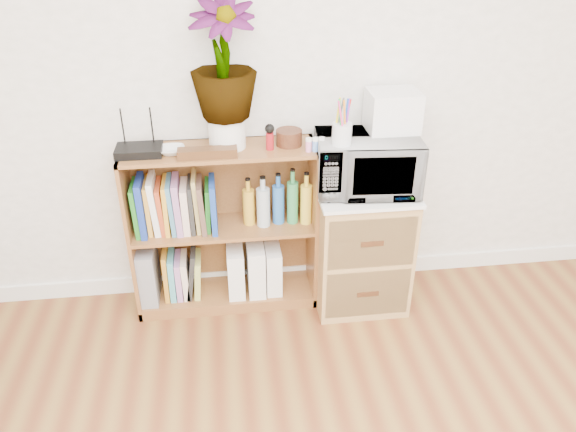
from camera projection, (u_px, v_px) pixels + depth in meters
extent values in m
cube|color=white|center=(285.00, 273.00, 3.44)|extent=(4.00, 0.02, 0.10)
cube|color=brown|center=(224.00, 229.00, 3.07)|extent=(1.00, 0.30, 0.95)
cube|color=#9E7542|center=(360.00, 247.00, 3.15)|extent=(0.50, 0.45, 0.70)
imported|color=white|center=(367.00, 163.00, 2.88)|extent=(0.55, 0.39, 0.29)
cylinder|color=silver|center=(342.00, 134.00, 2.70)|extent=(0.10, 0.10, 0.11)
cube|color=white|center=(392.00, 111.00, 2.85)|extent=(0.26, 0.21, 0.20)
cube|color=black|center=(139.00, 150.00, 2.76)|extent=(0.23, 0.15, 0.04)
imported|color=silver|center=(172.00, 150.00, 2.77)|extent=(0.13, 0.13, 0.03)
cylinder|color=white|center=(227.00, 132.00, 2.81)|extent=(0.18, 0.18, 0.16)
imported|color=#35772F|center=(223.00, 60.00, 2.63)|extent=(0.32, 0.32, 0.57)
cube|color=#3C2010|center=(208.00, 153.00, 2.73)|extent=(0.29, 0.07, 0.05)
cylinder|color=maroon|center=(270.00, 141.00, 2.80)|extent=(0.04, 0.04, 0.09)
cylinder|color=#35180E|center=(289.00, 137.00, 2.86)|extent=(0.13, 0.13, 0.08)
cube|color=pink|center=(315.00, 146.00, 2.79)|extent=(0.10, 0.04, 0.05)
cube|color=gray|center=(148.00, 271.00, 3.14)|extent=(0.10, 0.26, 0.33)
cube|color=white|center=(236.00, 269.00, 3.19)|extent=(0.09, 0.23, 0.29)
cube|color=white|center=(256.00, 267.00, 3.20)|extent=(0.09, 0.24, 0.30)
cube|color=white|center=(273.00, 267.00, 3.22)|extent=(0.09, 0.22, 0.27)
cube|color=#217B20|center=(137.00, 208.00, 2.94)|extent=(0.03, 0.20, 0.28)
cube|color=navy|center=(142.00, 205.00, 2.93)|extent=(0.04, 0.20, 0.31)
cube|color=gold|center=(149.00, 207.00, 2.94)|extent=(0.03, 0.20, 0.28)
cube|color=white|center=(155.00, 205.00, 2.94)|extent=(0.05, 0.20, 0.31)
cube|color=#AF3F1E|center=(161.00, 208.00, 2.95)|extent=(0.04, 0.20, 0.27)
cube|color=gold|center=(167.00, 206.00, 2.95)|extent=(0.02, 0.20, 0.28)
cube|color=teal|center=(172.00, 205.00, 2.95)|extent=(0.04, 0.20, 0.29)
cube|color=#9D6A9F|center=(178.00, 204.00, 2.96)|extent=(0.04, 0.20, 0.30)
cube|color=beige|center=(186.00, 207.00, 2.97)|extent=(0.04, 0.20, 0.26)
cube|color=#242424|center=(192.00, 205.00, 2.97)|extent=(0.02, 0.20, 0.27)
cube|color=tan|center=(196.00, 202.00, 2.96)|extent=(0.03, 0.20, 0.31)
cube|color=brown|center=(202.00, 204.00, 2.97)|extent=(0.04, 0.20, 0.28)
cube|color=#1F771F|center=(208.00, 206.00, 2.98)|extent=(0.03, 0.20, 0.25)
cube|color=#183B94|center=(213.00, 203.00, 2.98)|extent=(0.03, 0.20, 0.28)
cylinder|color=gold|center=(249.00, 203.00, 3.00)|extent=(0.06, 0.06, 0.26)
cylinder|color=#AABAC0|center=(263.00, 200.00, 3.01)|extent=(0.07, 0.07, 0.28)
cylinder|color=#2662B3|center=(278.00, 199.00, 3.02)|extent=(0.06, 0.06, 0.28)
cylinder|color=#338E4D|center=(292.00, 196.00, 3.02)|extent=(0.06, 0.06, 0.31)
cylinder|color=yellow|center=(306.00, 197.00, 3.03)|extent=(0.06, 0.06, 0.29)
cylinder|color=#AFBEC3|center=(319.00, 195.00, 3.03)|extent=(0.06, 0.06, 0.31)
cube|color=#BA7D20|center=(167.00, 273.00, 3.16)|extent=(0.03, 0.19, 0.29)
cube|color=teal|center=(173.00, 274.00, 3.17)|extent=(0.03, 0.19, 0.27)
cube|color=#AB73AC|center=(179.00, 276.00, 3.18)|extent=(0.03, 0.19, 0.24)
cube|color=beige|center=(186.00, 275.00, 3.18)|extent=(0.04, 0.19, 0.24)
cube|color=black|center=(191.00, 271.00, 3.17)|extent=(0.07, 0.19, 0.29)
cube|color=#AFB855|center=(198.00, 274.00, 3.19)|extent=(0.05, 0.19, 0.24)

